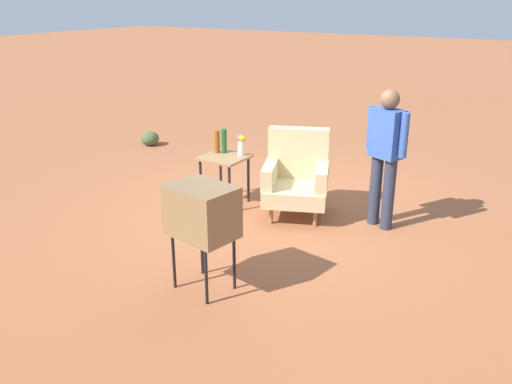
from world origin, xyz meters
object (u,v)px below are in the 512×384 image
(side_table, at_px, (224,164))
(person_standing, at_px, (385,151))
(tv_on_stand, at_px, (202,212))
(armchair, at_px, (296,176))
(flower_vase, at_px, (241,144))
(bottle_wine_green, at_px, (224,141))
(bottle_tall_amber, at_px, (217,141))

(side_table, relative_size, person_standing, 0.40)
(side_table, relative_size, tv_on_stand, 0.64)
(tv_on_stand, bearing_deg, armchair, 92.96)
(armchair, distance_m, flower_vase, 0.85)
(tv_on_stand, relative_size, person_standing, 0.63)
(person_standing, xyz_separation_m, bottle_wine_green, (-2.09, -0.24, -0.12))
(person_standing, distance_m, bottle_tall_amber, 2.19)
(armchair, xyz_separation_m, tv_on_stand, (0.11, -2.08, 0.28))
(tv_on_stand, distance_m, person_standing, 2.46)
(tv_on_stand, distance_m, bottle_tall_amber, 2.34)
(tv_on_stand, relative_size, bottle_wine_green, 3.22)
(flower_vase, bearing_deg, armchair, 2.88)
(armchair, distance_m, side_table, 0.97)
(tv_on_stand, xyz_separation_m, bottle_tall_amber, (-1.24, 1.99, 0.03))
(person_standing, relative_size, bottle_wine_green, 5.12)
(armchair, height_order, bottle_tall_amber, armchair)
(armchair, xyz_separation_m, flower_vase, (-0.79, -0.04, 0.31))
(side_table, height_order, flower_vase, flower_vase)
(bottle_wine_green, xyz_separation_m, flower_vase, (0.26, 0.01, -0.01))
(person_standing, bearing_deg, bottle_wine_green, -173.49)
(tv_on_stand, bearing_deg, side_table, 119.29)
(armchair, height_order, bottle_wine_green, armchair)
(side_table, height_order, tv_on_stand, tv_on_stand)
(side_table, distance_m, bottle_wine_green, 0.31)
(side_table, xyz_separation_m, person_standing, (1.99, 0.37, 0.38))
(tv_on_stand, distance_m, bottle_wine_green, 2.33)
(side_table, relative_size, flower_vase, 2.48)
(bottle_tall_amber, height_order, flower_vase, bottle_tall_amber)
(armchair, distance_m, tv_on_stand, 2.10)
(bottle_wine_green, bearing_deg, person_standing, 6.51)
(tv_on_stand, bearing_deg, flower_vase, 113.72)
(tv_on_stand, xyz_separation_m, bottle_wine_green, (-1.15, 2.03, 0.04))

